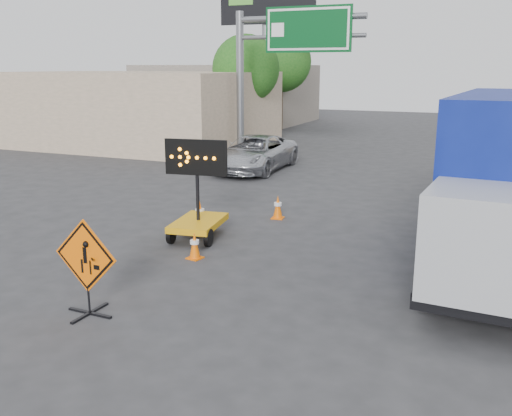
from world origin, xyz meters
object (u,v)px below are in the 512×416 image
Objects in this scene: arrow_board at (198,216)px; box_truck at (510,193)px; construction_sign at (86,265)px; pickup_truck at (254,153)px.

box_truck is at bearing -4.18° from arrow_board.
construction_sign is 0.33× the size of pickup_truck.
construction_sign is at bearing -79.13° from pickup_truck.
pickup_truck is 0.66× the size of box_truck.
arrow_board is 0.48× the size of pickup_truck.
box_truck is at bearing -43.81° from pickup_truck.
arrow_board is 7.30m from box_truck.
pickup_truck is (-3.10, 14.45, -0.19)m from construction_sign.
arrow_board is at bearing 97.41° from construction_sign.
arrow_board is 9.94m from pickup_truck.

